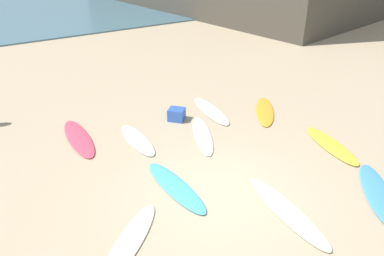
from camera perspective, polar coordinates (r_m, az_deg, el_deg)
The scene contains 12 objects.
ground_plane at distance 8.76m, azimuth 3.88°, elevation -9.84°, with size 120.00×120.00×0.00m, color tan.
surfboard_0 at distance 9.66m, azimuth 25.88°, elevation -8.68°, with size 0.58×2.33×0.08m, color #438EE1.
surfboard_1 at distance 8.47m, azimuth 13.93°, elevation -11.90°, with size 0.55×2.58×0.08m, color silver.
surfboard_2 at distance 11.00m, azimuth 1.56°, elevation -1.06°, with size 0.48×2.31×0.06m, color white.
surfboard_3 at distance 12.45m, azimuth 2.84°, elevation 2.57°, with size 0.57×2.26×0.07m, color silver.
surfboard_4 at distance 11.15m, azimuth 20.00°, elevation -2.41°, with size 0.58×2.19×0.09m, color yellow.
surfboard_5 at distance 10.85m, azimuth -8.14°, elevation -1.75°, with size 0.54×2.01×0.08m, color white.
surfboard_6 at distance 12.64m, azimuth 10.78°, elevation 2.47°, with size 0.56×2.23×0.07m, color orange.
surfboard_7 at distance 11.30m, azimuth -16.50°, elevation -1.43°, with size 0.60×2.46×0.07m, color #E2435D.
surfboard_8 at distance 8.92m, azimuth -2.46°, elevation -8.72°, with size 0.55×2.33×0.07m, color #439FD1.
surfboard_9 at distance 7.71m, azimuth -9.15°, elevation -16.14°, with size 0.49×2.19×0.06m, color #F7DECB.
beach_cooler at distance 11.86m, azimuth -2.31°, elevation 2.03°, with size 0.48×0.43×0.37m, color #2D56B2.
Camera 1 is at (-4.14, -5.57, 5.34)m, focal length 35.83 mm.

